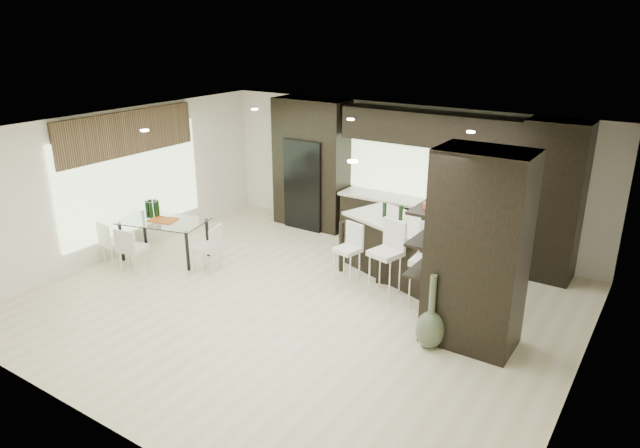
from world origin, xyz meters
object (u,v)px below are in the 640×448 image
Objects in this scene: stool_left at (347,260)px; bench at (420,268)px; kitchen_island at (407,251)px; floor_vase at (431,312)px; chair_far at (115,245)px; stool_mid at (385,267)px; chair_end at (207,250)px; chair_near at (133,251)px; stool_right at (427,276)px; dining_table at (165,239)px.

stool_left is 0.61× the size of bench.
floor_vase is at bearing -37.10° from kitchen_island.
stool_mid is at bearing 29.92° from chair_far.
stool_left is 1.08× the size of chair_end.
chair_near is at bearing -144.16° from stool_mid.
floor_vase is (0.51, -1.05, 0.01)m from stool_right.
stool_mid is 0.83m from bench.
dining_table is at bearing 67.00° from chair_far.
floor_vase is 5.84m from chair_far.
dining_table is at bearing 78.97° from chair_near.
stool_right is (0.72, -0.01, 0.03)m from stool_mid.
kitchen_island reaches higher than dining_table.
chair_end is (-3.04, -1.70, -0.10)m from kitchen_island.
bench is at bearing 117.68° from floor_vase.
kitchen_island is 1.69× the size of bench.
kitchen_island is 3.04× the size of chair_far.
chair_far is at bearing -146.20° from stool_mid.
kitchen_island reaches higher than chair_far.
stool_left is (-0.72, -0.79, -0.07)m from kitchen_island.
chair_near reaches higher than dining_table.
bench is at bearing 3.69° from kitchen_island.
floor_vase is at bearing -76.94° from bench.
stool_right reaches higher than stool_left.
kitchen_island is 3.48m from chair_end.
floor_vase reaches higher than kitchen_island.
bench is (0.29, -0.08, -0.22)m from kitchen_island.
stool_right is at bearing 13.59° from stool_mid.
stool_left is at bearing 0.52° from dining_table.
stool_left is 2.49m from chair_end.
bench is (1.01, 0.71, -0.16)m from stool_left.
chair_near is at bearing -174.26° from floor_vase.
chair_far is (-4.87, -2.34, 0.12)m from bench.
dining_table is 0.87m from chair_far.
chair_end reaches higher than chair_near.
bench is at bearing -80.18° from chair_end.
floor_vase is 1.39× the size of chair_far.
bench is 2.05m from floor_vase.
kitchen_island is 1.52× the size of dining_table.
dining_table is (-4.82, -0.86, -0.16)m from stool_right.
bench is at bearing 83.46° from stool_mid.
stool_mid is 4.19m from dining_table.
bench is 1.80× the size of chair_far.
stool_mid reaches higher than stool_left.
stool_mid is at bearing 139.32° from floor_vase.
floor_vase reaches higher than dining_table.
stool_mid reaches higher than bench.
stool_mid is 3.16m from chair_end.
chair_near is at bearing 108.00° from chair_end.
stool_left is 3.75m from chair_near.
bench is 5.40m from chair_far.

